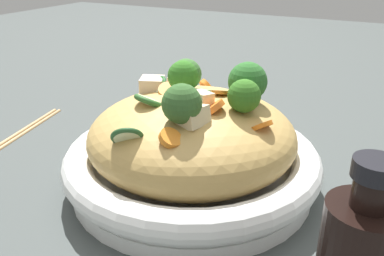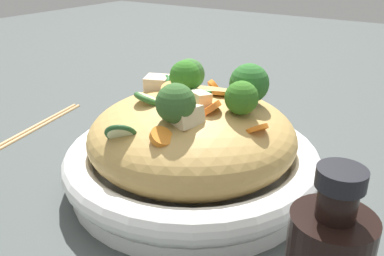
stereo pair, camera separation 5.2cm
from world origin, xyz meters
TOP-DOWN VIEW (x-y plane):
  - ground_plane at (0.00, 0.00)m, footprint 3.00×3.00m
  - serving_bowl at (0.00, 0.00)m, footprint 0.33×0.33m
  - noodle_heap at (-0.00, -0.00)m, footprint 0.27×0.27m
  - broccoli_florets at (-0.01, 0.02)m, footprint 0.16×0.14m
  - carrot_coins at (-0.00, 0.02)m, footprint 0.23×0.17m
  - zucchini_slices at (0.02, -0.04)m, footprint 0.17×0.11m
  - chicken_chunks at (0.00, -0.02)m, footprint 0.14×0.14m
  - chopsticks_pair at (-0.02, -0.34)m, footprint 0.21×0.06m

SIDE VIEW (x-z plane):
  - ground_plane at x=0.00m, z-range 0.00..0.00m
  - chopsticks_pair at x=-0.02m, z-range 0.00..0.01m
  - serving_bowl at x=0.00m, z-range 0.00..0.06m
  - noodle_heap at x=0.00m, z-range 0.02..0.12m
  - carrot_coins at x=0.00m, z-range 0.09..0.14m
  - zucchini_slices at x=0.02m, z-range 0.09..0.14m
  - chicken_chunks at x=0.00m, z-range 0.11..0.14m
  - broccoli_florets at x=-0.01m, z-range 0.11..0.17m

